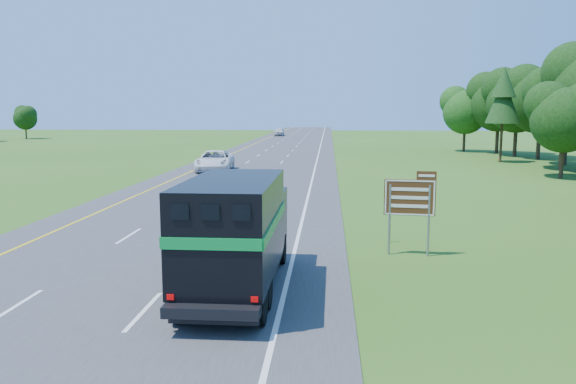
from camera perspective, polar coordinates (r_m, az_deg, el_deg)
name	(u,v)px	position (r m, az deg, el deg)	size (l,w,h in m)	color
ground	(41,340)	(14.97, -23.80, -13.62)	(300.00, 300.00, 0.00)	#305717
road	(268,160)	(62.81, -2.07, 3.29)	(15.00, 260.00, 0.04)	#38383A
lane_markings	(268,160)	(62.81, -2.07, 3.31)	(11.15, 260.00, 0.01)	yellow
horse_truck	(236,230)	(16.76, -5.26, -3.89)	(2.55, 7.83, 3.45)	black
white_suv	(215,161)	(51.11, -7.44, 3.16)	(3.08, 6.67, 1.85)	white
far_car	(279,132)	(124.45, -0.92, 6.14)	(2.10, 5.21, 1.77)	silver
exit_sign	(411,201)	(21.38, 12.34, -0.89)	(1.88, 0.28, 3.20)	gray
delineator	(390,229)	(23.63, 10.28, -3.67)	(0.09, 0.05, 1.09)	#F4320C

